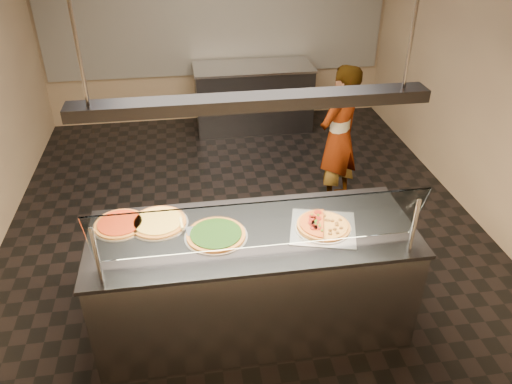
{
  "coord_description": "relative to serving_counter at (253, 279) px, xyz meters",
  "views": [
    {
      "loc": [
        -0.55,
        -4.32,
        3.12
      ],
      "look_at": [
        -0.03,
        -0.96,
        1.02
      ],
      "focal_mm": 35.0,
      "sensor_mm": 36.0,
      "label": 1
    }
  ],
  "objects": [
    {
      "name": "ground",
      "position": [
        0.12,
        1.37,
        -0.48
      ],
      "size": [
        5.0,
        6.0,
        0.02
      ],
      "primitive_type": "cube",
      "color": "black",
      "rests_on": "ground"
    },
    {
      "name": "wall_back",
      "position": [
        0.12,
        4.38,
        1.03
      ],
      "size": [
        5.0,
        0.02,
        3.0
      ],
      "primitive_type": "cube",
      "color": "#9C8664",
      "rests_on": "ground"
    },
    {
      "name": "wall_front",
      "position": [
        0.12,
        -1.64,
        1.03
      ],
      "size": [
        5.0,
        0.02,
        3.0
      ],
      "primitive_type": "cube",
      "color": "#9C8664",
      "rests_on": "ground"
    },
    {
      "name": "wall_right",
      "position": [
        2.63,
        1.37,
        1.03
      ],
      "size": [
        0.02,
        6.0,
        3.0
      ],
      "primitive_type": "cube",
      "color": "#9C8664",
      "rests_on": "ground"
    },
    {
      "name": "tile_band",
      "position": [
        0.12,
        4.35,
        0.83
      ],
      "size": [
        4.9,
        0.02,
        1.2
      ],
      "primitive_type": "cube",
      "color": "silver",
      "rests_on": "wall_back"
    },
    {
      "name": "serving_counter",
      "position": [
        0.0,
        0.0,
        0.0
      ],
      "size": [
        2.43,
        0.94,
        0.93
      ],
      "color": "#B7B7BC",
      "rests_on": "ground"
    },
    {
      "name": "sneeze_guard",
      "position": [
        -0.0,
        -0.34,
        0.76
      ],
      "size": [
        2.19,
        0.18,
        0.54
      ],
      "color": "#B7B7BC",
      "rests_on": "serving_counter"
    },
    {
      "name": "perforated_tray",
      "position": [
        0.52,
        -0.03,
        0.47
      ],
      "size": [
        0.59,
        0.59,
        0.01
      ],
      "color": "silver",
      "rests_on": "serving_counter"
    },
    {
      "name": "half_pizza_pepperoni",
      "position": [
        0.43,
        -0.03,
        0.5
      ],
      "size": [
        0.29,
        0.43,
        0.05
      ],
      "color": "brown",
      "rests_on": "perforated_tray"
    },
    {
      "name": "half_pizza_sausage",
      "position": [
        0.62,
        -0.04,
        0.49
      ],
      "size": [
        0.29,
        0.43,
        0.04
      ],
      "color": "brown",
      "rests_on": "perforated_tray"
    },
    {
      "name": "pizza_spinach",
      "position": [
        -0.28,
        -0.01,
        0.48
      ],
      "size": [
        0.46,
        0.46,
        0.03
      ],
      "color": "silver",
      "rests_on": "serving_counter"
    },
    {
      "name": "pizza_cheese",
      "position": [
        -0.69,
        0.22,
        0.48
      ],
      "size": [
        0.45,
        0.45,
        0.03
      ],
      "color": "silver",
      "rests_on": "serving_counter"
    },
    {
      "name": "pizza_tomato",
      "position": [
        -0.98,
        0.24,
        0.48
      ],
      "size": [
        0.41,
        0.41,
        0.03
      ],
      "color": "silver",
      "rests_on": "serving_counter"
    },
    {
      "name": "pizza_spatula",
      "position": [
        -0.48,
        0.11,
        0.49
      ],
      "size": [
        0.19,
        0.23,
        0.02
      ],
      "color": "#B7B7BC",
      "rests_on": "pizza_spinach"
    },
    {
      "name": "prep_table",
      "position": [
        0.59,
        3.92,
        0.0
      ],
      "size": [
        1.7,
        0.74,
        0.93
      ],
      "color": "#2F2F33",
      "rests_on": "ground"
    },
    {
      "name": "worker",
      "position": [
        1.19,
        1.74,
        0.33
      ],
      "size": [
        0.69,
        0.65,
        1.6
      ],
      "primitive_type": "imported",
      "rotation": [
        0.0,
        0.0,
        3.78
      ],
      "color": "#25222B",
      "rests_on": "ground"
    },
    {
      "name": "heat_lamp_housing",
      "position": [
        0.0,
        0.0,
        1.48
      ],
      "size": [
        2.3,
        0.18,
        0.08
      ],
      "primitive_type": "cube",
      "color": "#2F2F33",
      "rests_on": "ceiling"
    },
    {
      "name": "lamp_rod_left",
      "position": [
        -1.0,
        0.0,
        2.03
      ],
      "size": [
        0.02,
        0.02,
        1.01
      ],
      "primitive_type": "cylinder",
      "color": "#B7B7BC",
      "rests_on": "ceiling"
    },
    {
      "name": "lamp_rod_right",
      "position": [
        1.0,
        0.0,
        2.03
      ],
      "size": [
        0.02,
        0.02,
        1.01
      ],
      "primitive_type": "cylinder",
      "color": "#B7B7BC",
      "rests_on": "ceiling"
    }
  ]
}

